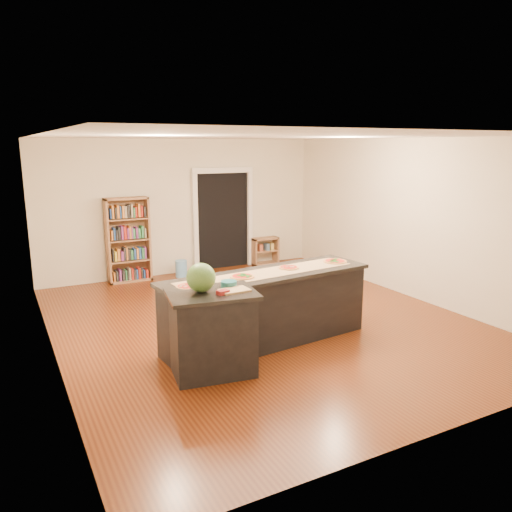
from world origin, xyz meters
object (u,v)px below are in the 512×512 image
kitchen_island (267,308)px  bookshelf (128,240)px  side_counter (212,332)px  waste_bin (181,269)px  low_shelf (265,251)px  watermelon (201,278)px

kitchen_island → bookshelf: bearing=96.7°
side_counter → waste_bin: bearing=84.3°
kitchen_island → low_shelf: size_ratio=4.87×
kitchen_island → waste_bin: bearing=82.4°
low_shelf → waste_bin: size_ratio=1.77×
side_counter → bookshelf: bearing=97.2°
kitchen_island → side_counter: size_ratio=2.94×
low_shelf → watermelon: bearing=-126.3°
kitchen_island → bookshelf: size_ratio=1.79×
kitchen_island → side_counter: (-1.03, -0.53, 0.01)m
kitchen_island → low_shelf: (2.21, 4.08, -0.19)m
kitchen_island → low_shelf: kitchen_island is taller
side_counter → low_shelf: (3.24, 4.61, -0.20)m
waste_bin → watermelon: watermelon is taller
low_shelf → kitchen_island: bearing=-118.4°
bookshelf → waste_bin: size_ratio=4.82×
kitchen_island → watermelon: (-1.14, -0.47, 0.68)m
low_shelf → waste_bin: (-2.08, -0.19, -0.13)m
low_shelf → watermelon: 5.72m
low_shelf → watermelon: size_ratio=1.80×
bookshelf → low_shelf: 3.14m
low_shelf → waste_bin: low_shelf is taller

